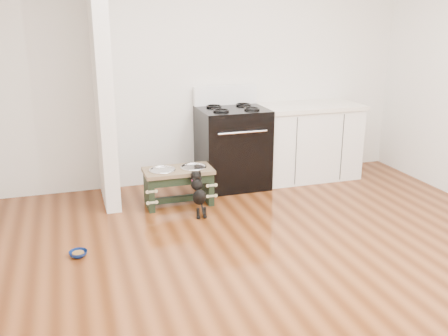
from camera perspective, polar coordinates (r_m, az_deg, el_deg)
ground at (r=4.01m, az=7.58°, el=-12.03°), size 5.00×5.00×0.00m
room_shell at (r=3.52m, az=8.64°, el=11.64°), size 5.00×5.00×5.00m
partition_wall at (r=5.29m, az=-13.80°, el=10.24°), size 0.15×0.80×2.70m
oven_range at (r=5.79m, az=0.96°, el=2.51°), size 0.76×0.69×1.14m
cabinet_run at (r=6.19m, az=9.54°, el=3.01°), size 1.24×0.64×0.91m
dog_feeder at (r=5.27m, az=-5.23°, el=-1.30°), size 0.72×0.38×0.41m
puppy at (r=5.01m, az=-2.95°, el=-2.75°), size 0.13×0.37×0.44m
floor_bowl at (r=4.42m, az=-16.32°, el=-9.39°), size 0.20×0.20×0.05m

